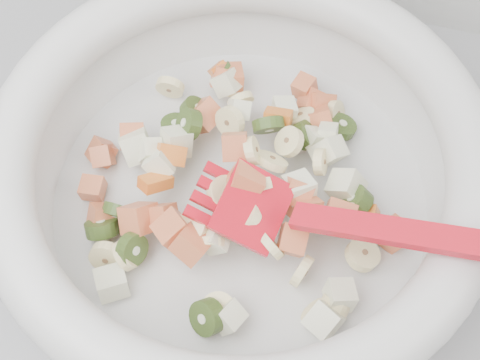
# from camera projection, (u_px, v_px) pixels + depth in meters

# --- Properties ---
(mixing_bowl) EXTENTS (0.43, 0.39, 0.14)m
(mixing_bowl) POSITION_uv_depth(u_px,v_px,m) (240.00, 172.00, 0.57)
(mixing_bowl) COLOR silver
(mixing_bowl) RESTS_ON counter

